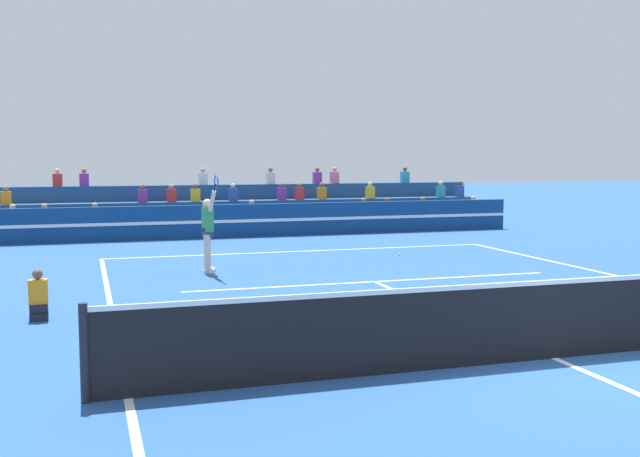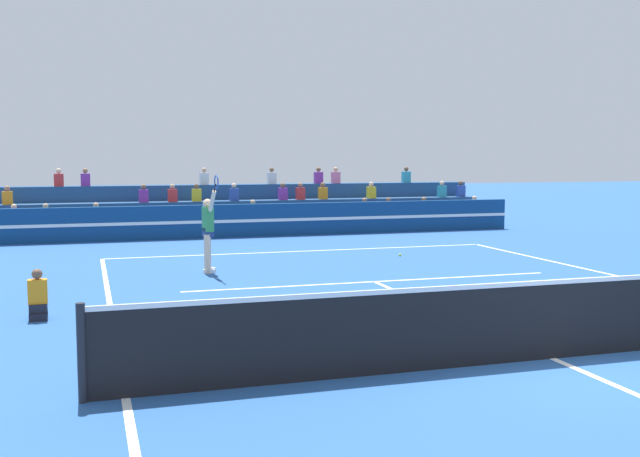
# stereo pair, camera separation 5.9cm
# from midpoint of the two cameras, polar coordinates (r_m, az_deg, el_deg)

# --- Properties ---
(ground_plane) EXTENTS (120.00, 120.00, 0.00)m
(ground_plane) POSITION_cam_midpoint_polar(r_m,az_deg,el_deg) (10.55, 17.23, -9.43)
(ground_plane) COLOR #285699
(court_lines) EXTENTS (11.10, 23.90, 0.01)m
(court_lines) POSITION_cam_midpoint_polar(r_m,az_deg,el_deg) (10.55, 17.23, -9.41)
(court_lines) COLOR white
(court_lines) RESTS_ON ground
(tennis_net) EXTENTS (12.00, 0.10, 1.10)m
(tennis_net) POSITION_cam_midpoint_polar(r_m,az_deg,el_deg) (10.43, 17.32, -6.54)
(tennis_net) COLOR black
(tennis_net) RESTS_ON ground
(sponsor_banner_wall) EXTENTS (18.00, 0.26, 1.10)m
(sponsor_banner_wall) POSITION_cam_midpoint_polar(r_m,az_deg,el_deg) (25.30, -4.10, 0.65)
(sponsor_banner_wall) COLOR navy
(sponsor_banner_wall) RESTS_ON ground
(bleacher_stand) EXTENTS (17.68, 2.85, 2.28)m
(bleacher_stand) POSITION_cam_midpoint_polar(r_m,az_deg,el_deg) (27.76, -5.31, 1.29)
(bleacher_stand) COLOR navy
(bleacher_stand) RESTS_ON ground
(ball_kid_courtside) EXTENTS (0.30, 0.36, 0.84)m
(ball_kid_courtside) POSITION_cam_midpoint_polar(r_m,az_deg,el_deg) (13.17, -20.78, -5.11)
(ball_kid_courtside) COLOR black
(ball_kid_courtside) RESTS_ON ground
(tennis_player) EXTENTS (0.33, 1.29, 2.34)m
(tennis_player) POSITION_cam_midpoint_polar(r_m,az_deg,el_deg) (17.40, -8.63, -0.15)
(tennis_player) COLOR beige
(tennis_player) RESTS_ON ground
(tennis_ball) EXTENTS (0.07, 0.07, 0.07)m
(tennis_ball) POSITION_cam_midpoint_polar(r_m,az_deg,el_deg) (20.33, 6.00, -2.00)
(tennis_ball) COLOR #C6DB33
(tennis_ball) RESTS_ON ground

